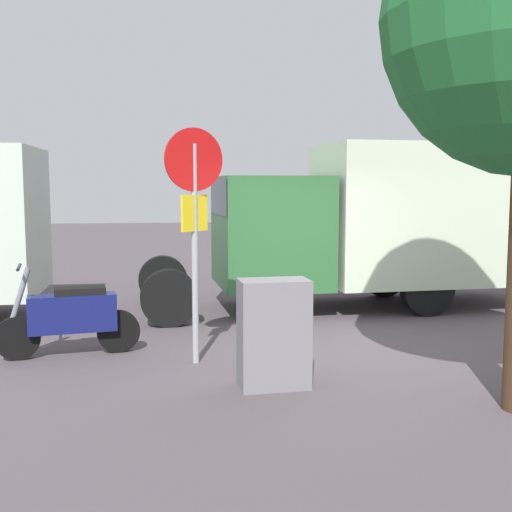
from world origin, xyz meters
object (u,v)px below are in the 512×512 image
(motorcycle, at_px, (71,316))
(stop_sign, at_px, (194,208))
(box_truck_near, at_px, (377,218))
(utility_cabinet, at_px, (274,334))

(motorcycle, relative_size, stop_sign, 0.63)
(box_truck_near, height_order, motorcycle, box_truck_near)
(motorcycle, bearing_deg, utility_cabinet, 135.93)
(motorcycle, bearing_deg, box_truck_near, -160.83)
(stop_sign, height_order, utility_cabinet, stop_sign)
(utility_cabinet, bearing_deg, stop_sign, -53.14)
(box_truck_near, bearing_deg, motorcycle, 25.51)
(utility_cabinet, bearing_deg, motorcycle, -34.52)
(box_truck_near, relative_size, motorcycle, 4.01)
(stop_sign, xyz_separation_m, utility_cabinet, (-0.80, 1.07, -1.32))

